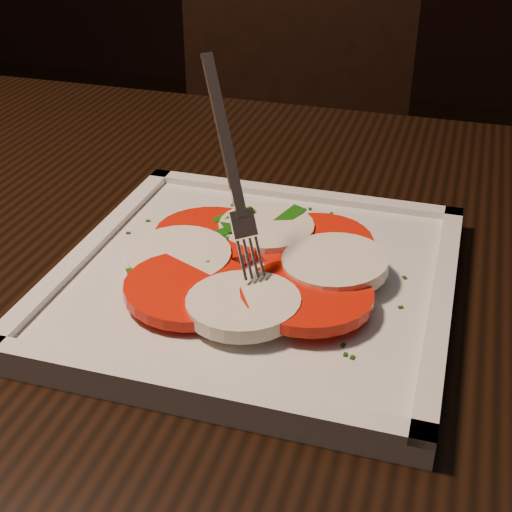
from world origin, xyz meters
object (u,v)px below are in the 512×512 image
Objects in this scene: plate at (256,282)px; chair at (289,158)px; fork at (225,161)px; table at (284,378)px.

chair is at bearing 102.52° from plate.
plate is 2.07× the size of fork.
table is 0.21m from fork.
table is 0.11m from plate.
plate is (0.17, -0.75, 0.22)m from chair.
fork is (-0.04, -0.02, 0.20)m from table.
table is 1.29× the size of chair.
table is at bearing 50.73° from plate.
table is at bearing -15.01° from fork.
fork is at bearing -152.43° from table.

